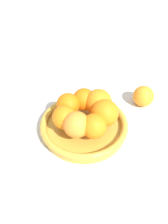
# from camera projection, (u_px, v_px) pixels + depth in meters

# --- Properties ---
(ground_plane) EXTENTS (4.00, 4.00, 0.00)m
(ground_plane) POSITION_uv_depth(u_px,v_px,m) (84.00, 129.00, 0.69)
(ground_plane) COLOR beige
(fruit_bowl) EXTENTS (0.27, 0.27, 0.04)m
(fruit_bowl) POSITION_uv_depth(u_px,v_px,m) (84.00, 125.00, 0.68)
(fruit_bowl) COLOR gold
(fruit_bowl) RESTS_ON ground_plane
(orange_pile) EXTENTS (0.19, 0.19, 0.08)m
(orange_pile) POSITION_uv_depth(u_px,v_px,m) (86.00, 112.00, 0.64)
(orange_pile) COLOR orange
(orange_pile) RESTS_ON fruit_bowl
(stray_orange) EXTENTS (0.07, 0.07, 0.07)m
(stray_orange) POSITION_uv_depth(u_px,v_px,m) (143.00, 96.00, 0.75)
(stray_orange) COLOR orange
(stray_orange) RESTS_ON ground_plane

